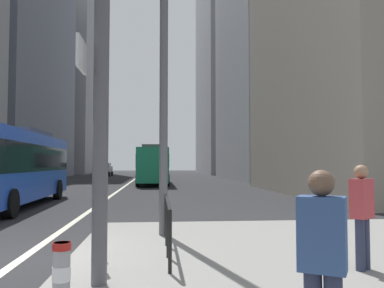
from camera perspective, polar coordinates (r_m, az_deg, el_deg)
name	(u,v)px	position (r m, az deg, el deg)	size (l,w,h in m)	color
ground_plane	(119,190)	(27.81, -10.45, -6.58)	(160.00, 160.00, 0.00)	#28282B
median_island	(327,267)	(7.45, 18.88, -16.41)	(9.00, 10.00, 0.15)	gray
lane_centre_line	(129,183)	(37.76, -9.02, -5.58)	(0.20, 80.00, 0.01)	beige
office_tower_left_mid	(6,55)	(54.97, -25.18, 11.50)	(11.53, 25.86, 30.38)	slate
office_tower_left_far	(61,44)	(82.76, -18.33, 13.44)	(13.02, 18.62, 49.66)	#9E9EA3
office_tower_right_far	(233,23)	(79.59, 5.94, 16.89)	(12.04, 24.64, 57.34)	#9E9EA3
city_bus_blue_oncoming	(11,164)	(18.49, -24.61, -2.59)	(2.94, 11.26, 3.40)	blue
city_bus_red_receding	(153,164)	(35.67, -5.62, -2.82)	(2.72, 11.44, 3.40)	#198456
car_oncoming_mid	(46,174)	(34.97, -20.28, -4.05)	(2.16, 4.63, 1.94)	silver
car_receding_near	(162,169)	(62.29, -4.37, -3.60)	(2.07, 4.19, 1.94)	gold
car_receding_far	(159,170)	(54.52, -4.79, -3.71)	(2.22, 4.66, 1.94)	#B2A899
car_oncoming_far	(104,169)	(59.54, -12.46, -3.58)	(2.16, 4.35, 1.94)	black
street_lamp_post	(164,22)	(10.14, -4.05, 17.01)	(5.50, 0.32, 8.00)	#56565B
bollard_left	(61,279)	(4.62, -18.26, -17.92)	(0.20, 0.20, 0.86)	#99999E
bollard_right	(100,241)	(6.72, -13.13, -13.45)	(0.20, 0.20, 0.80)	#99999E
bollard_back	(99,231)	(7.59, -13.25, -12.11)	(0.20, 0.20, 0.82)	#99999E
pedestrian_railing	(167,215)	(7.83, -3.55, -10.18)	(0.06, 3.19, 0.98)	black
pedestrian_waiting	(322,259)	(3.58, 18.22, -15.37)	(0.45, 0.40, 1.64)	#2D334C
pedestrian_walking	(362,211)	(7.00, 23.22, -8.88)	(0.45, 0.42, 1.67)	#2D334C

